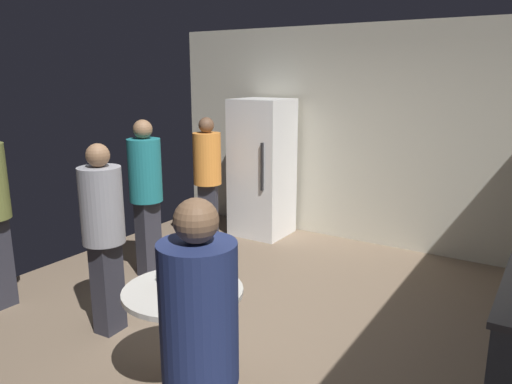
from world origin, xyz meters
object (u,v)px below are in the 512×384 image
Objects in this scene: person_in_gray_shirt at (103,225)px; person_in_teal_shirt at (146,187)px; beer_bottle_clear at (199,271)px; beer_bottle_amber at (163,273)px; person_in_orange_shirt at (207,172)px; beer_bottle_green at (224,276)px; person_in_navy_shirt at (200,349)px; foreground_table at (183,303)px; plastic_cup_red at (193,284)px; refrigerator at (262,168)px; beer_bottle_brown at (194,290)px.

person_in_gray_shirt is 0.96× the size of person_in_teal_shirt.
beer_bottle_amber is at bearing -137.60° from beer_bottle_clear.
beer_bottle_amber is 2.83m from person_in_orange_shirt.
person_in_navy_shirt is at bearing -59.37° from beer_bottle_green.
person_in_navy_shirt is at bearing -39.46° from beer_bottle_amber.
foreground_table is 0.18m from plastic_cup_red.
beer_bottle_amber is 1.21m from person_in_navy_shirt.
person_in_orange_shirt reaches higher than plastic_cup_red.
foreground_table is 1.15m from person_in_navy_shirt.
person_in_teal_shirt reaches higher than beer_bottle_clear.
refrigerator reaches higher than beer_bottle_brown.
beer_bottle_brown and beer_bottle_clear have the same top height.
refrigerator is 3.43m from foreground_table.
beer_bottle_amber is 0.35m from beer_bottle_brown.
beer_bottle_brown is 3.10m from person_in_orange_shirt.
refrigerator is 7.83× the size of beer_bottle_brown.
beer_bottle_clear is at bearing -29.80° from person_in_teal_shirt.
refrigerator reaches higher than person_in_gray_shirt.
person_in_orange_shirt is at bearing 125.98° from plastic_cup_red.
refrigerator is 7.83× the size of beer_bottle_amber.
beer_bottle_green is at bearing -62.66° from refrigerator.
beer_bottle_amber is 0.23m from beer_bottle_clear.
refrigerator is 3.60m from beer_bottle_brown.
person_in_navy_shirt is (0.78, -0.78, 0.32)m from foreground_table.
foreground_table is at bearing 178.75° from plastic_cup_red.
person_in_navy_shirt is at bearing -48.63° from plastic_cup_red.
person_in_gray_shirt is at bearing -9.67° from person_in_orange_shirt.
person_in_teal_shirt is at bearing 148.05° from beer_bottle_green.
beer_bottle_clear is at bearing -9.19° from person_in_gray_shirt.
person_in_navy_shirt is (2.10, -3.93, 0.05)m from refrigerator.
beer_bottle_brown is at bearing -56.94° from beer_bottle_clear.
beer_bottle_amber is at bearing -20.01° from person_in_gray_shirt.
person_in_teal_shirt reaches higher than beer_bottle_amber.
person_in_teal_shirt reaches higher than beer_bottle_brown.
person_in_gray_shirt is 2.21m from person_in_orange_shirt.
beer_bottle_clear is (1.35, -3.01, -0.08)m from refrigerator.
beer_bottle_green is 2.09× the size of plastic_cup_red.
person_in_gray_shirt reaches higher than beer_bottle_amber.
person_in_gray_shirt is (-1.23, 0.37, 0.11)m from beer_bottle_brown.
foreground_table is 0.48× the size of person_in_teal_shirt.
beer_bottle_clear is 2.00m from person_in_teal_shirt.
foreground_table is 1.12m from person_in_gray_shirt.
person_in_teal_shirt is (-1.69, 1.30, 0.18)m from plastic_cup_red.
person_in_navy_shirt is (0.56, -0.94, 0.13)m from beer_bottle_green.
refrigerator reaches higher than person_in_orange_shirt.
person_in_gray_shirt is (-1.07, 0.11, 0.11)m from beer_bottle_clear.
beer_bottle_clear is 0.14× the size of person_in_navy_shirt.
person_in_navy_shirt reaches higher than plastic_cup_red.
person_in_orange_shirt is at bearing 126.23° from beer_bottle_brown.
foreground_table is at bearing 6.96° from beer_bottle_amber.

